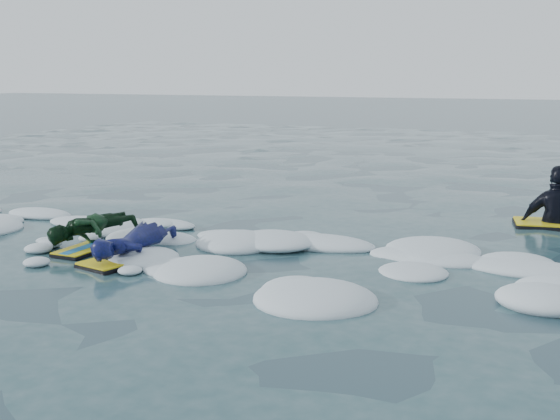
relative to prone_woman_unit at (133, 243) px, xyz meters
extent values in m
plane|color=#162F35|center=(0.72, -0.07, -0.19)|extent=(120.00, 120.00, 0.00)
cube|color=black|center=(0.00, -0.22, -0.15)|extent=(0.70, 1.03, 0.05)
cube|color=yellow|center=(0.00, -0.22, -0.12)|extent=(0.67, 1.01, 0.02)
imported|color=navy|center=(0.00, 0.03, 0.02)|extent=(0.57, 1.44, 0.34)
cube|color=black|center=(-0.73, 0.01, -0.16)|extent=(0.41, 0.74, 0.04)
cube|color=yellow|center=(-0.73, 0.01, -0.13)|extent=(0.40, 0.73, 0.01)
cube|color=#176BB1|center=(-0.73, 0.01, -0.12)|extent=(0.14, 0.70, 0.00)
imported|color=#0F3817|center=(-0.73, 0.21, 0.04)|extent=(0.94, 1.23, 0.42)
cube|color=black|center=(4.44, 3.78, -0.15)|extent=(1.25, 0.83, 0.06)
cube|color=yellow|center=(4.44, 3.78, -0.11)|extent=(1.22, 0.80, 0.02)
imported|color=black|center=(4.44, 3.78, -0.17)|extent=(1.04, 0.49, 1.73)
camera|label=1|loc=(4.72, -6.55, 1.91)|focal=45.00mm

